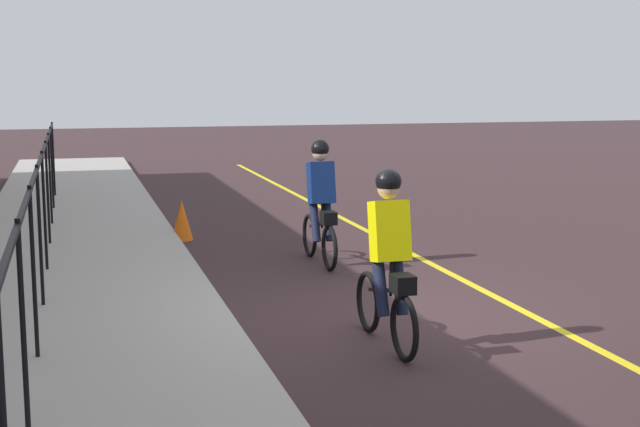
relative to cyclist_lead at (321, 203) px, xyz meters
The scene contains 7 objects.
ground_plane 3.06m from the cyclist_lead, behind, with size 80.00×80.00×0.00m, color #372527.
lane_line_centre 3.44m from the cyclist_lead, 151.71° to the right, with size 36.00×0.12×0.01m, color yellow.
sidewalk 4.58m from the cyclist_lead, 130.49° to the left, with size 40.00×3.20×0.15m, color #A49C95.
iron_fence 4.30m from the cyclist_lead, 116.71° to the left, with size 19.70×0.04×1.60m.
cyclist_lead is the anchor object (origin of this frame).
cyclist_follow 4.09m from the cyclist_lead, behind, with size 1.71×0.36×1.83m.
traffic_cone_near 3.11m from the cyclist_lead, 33.89° to the left, with size 0.36×0.36×0.68m, color #F7610E.
Camera 1 is at (-9.29, 3.42, 2.71)m, focal length 49.76 mm.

